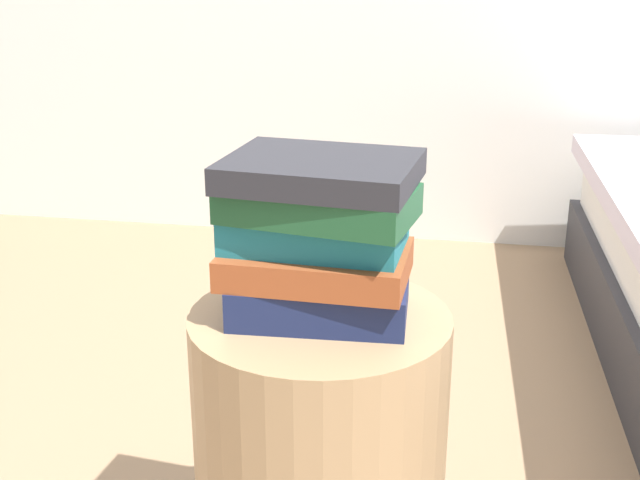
{
  "coord_description": "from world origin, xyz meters",
  "views": [
    {
      "loc": [
        0.2,
        -1.15,
        1.1
      ],
      "look_at": [
        0.0,
        0.0,
        0.68
      ],
      "focal_mm": 47.68,
      "sensor_mm": 36.0,
      "label": 1
    }
  ],
  "objects_px": {
    "book_forest": "(320,203)",
    "book_navy": "(321,295)",
    "book_charcoal": "(322,171)",
    "side_table": "(320,474)",
    "book_teal": "(315,230)",
    "book_rust": "(316,263)"
  },
  "relations": [
    {
      "from": "book_rust",
      "to": "book_charcoal",
      "type": "height_order",
      "value": "book_charcoal"
    },
    {
      "from": "book_rust",
      "to": "book_charcoal",
      "type": "xyz_separation_m",
      "value": [
        0.01,
        0.01,
        0.14
      ]
    },
    {
      "from": "book_forest",
      "to": "book_navy",
      "type": "bearing_deg",
      "value": 104.79
    },
    {
      "from": "book_navy",
      "to": "book_rust",
      "type": "relative_size",
      "value": 0.96
    },
    {
      "from": "book_rust",
      "to": "book_navy",
      "type": "bearing_deg",
      "value": 36.17
    },
    {
      "from": "side_table",
      "to": "book_navy",
      "type": "relative_size",
      "value": 2.18
    },
    {
      "from": "book_navy",
      "to": "book_charcoal",
      "type": "distance_m",
      "value": 0.19
    },
    {
      "from": "book_teal",
      "to": "book_charcoal",
      "type": "relative_size",
      "value": 0.96
    },
    {
      "from": "book_charcoal",
      "to": "book_forest",
      "type": "bearing_deg",
      "value": -81.31
    },
    {
      "from": "side_table",
      "to": "book_rust",
      "type": "xyz_separation_m",
      "value": [
        -0.01,
        0.0,
        0.36
      ]
    },
    {
      "from": "book_rust",
      "to": "book_forest",
      "type": "height_order",
      "value": "book_forest"
    },
    {
      "from": "side_table",
      "to": "book_forest",
      "type": "relative_size",
      "value": 2.11
    },
    {
      "from": "book_navy",
      "to": "book_forest",
      "type": "distance_m",
      "value": 0.15
    },
    {
      "from": "book_charcoal",
      "to": "book_teal",
      "type": "bearing_deg",
      "value": 170.14
    },
    {
      "from": "book_rust",
      "to": "book_forest",
      "type": "relative_size",
      "value": 1.01
    },
    {
      "from": "side_table",
      "to": "book_teal",
      "type": "xyz_separation_m",
      "value": [
        -0.01,
        0.01,
        0.41
      ]
    },
    {
      "from": "side_table",
      "to": "book_teal",
      "type": "height_order",
      "value": "book_teal"
    },
    {
      "from": "book_navy",
      "to": "book_charcoal",
      "type": "xyz_separation_m",
      "value": [
        0.0,
        0.0,
        0.19
      ]
    },
    {
      "from": "book_forest",
      "to": "book_charcoal",
      "type": "relative_size",
      "value": 1.0
    },
    {
      "from": "book_forest",
      "to": "book_charcoal",
      "type": "height_order",
      "value": "book_charcoal"
    },
    {
      "from": "side_table",
      "to": "book_rust",
      "type": "relative_size",
      "value": 2.09
    },
    {
      "from": "side_table",
      "to": "book_navy",
      "type": "xyz_separation_m",
      "value": [
        0.0,
        0.01,
        0.31
      ]
    }
  ]
}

